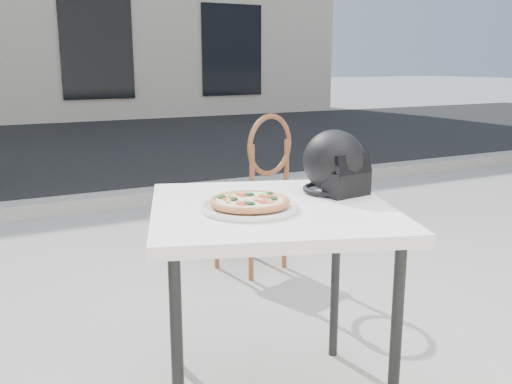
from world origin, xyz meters
name	(u,v)px	position (x,y,z in m)	size (l,w,h in m)	color
ground	(250,345)	(0.00, 0.00, 0.00)	(80.00, 80.00, 0.00)	#A19E98
street_asphalt	(47,149)	(0.00, 7.00, 0.00)	(30.00, 8.00, 0.00)	black
curb	(106,200)	(0.00, 3.00, 0.06)	(30.00, 0.25, 0.12)	gray
cafe_table_main	(271,225)	(-0.15, -0.47, 0.74)	(1.09, 1.09, 0.81)	white
plate	(250,207)	(-0.25, -0.50, 0.82)	(0.45, 0.45, 0.02)	white
pizza	(250,201)	(-0.25, -0.50, 0.85)	(0.30, 0.30, 0.03)	#CE824B
helmet	(335,165)	(0.17, -0.41, 0.92)	(0.27, 0.28, 0.25)	black
cafe_chair_main	(259,185)	(0.50, 0.87, 0.57)	(0.49, 0.49, 1.02)	brown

